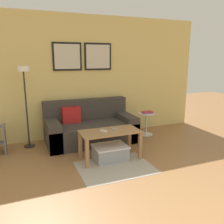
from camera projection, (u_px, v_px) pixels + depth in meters
wall_back at (80, 77)px, 5.01m from camera, size 5.60×0.09×2.55m
area_rug at (115, 167)px, 3.71m from camera, size 1.15×0.87×0.01m
couch at (90, 128)px, 4.84m from camera, size 1.77×0.89×0.83m
coffee_table at (110, 137)px, 3.96m from camera, size 1.00×0.49×0.49m
storage_bin at (110, 152)px, 3.99m from camera, size 0.57×0.43×0.24m
floor_lamp at (25, 89)px, 4.22m from camera, size 0.20×0.43×1.54m
side_table at (146, 122)px, 5.25m from camera, size 0.35×0.35×0.49m
book_stack at (147, 112)px, 5.20m from camera, size 0.23×0.20×0.04m
remote_control at (114, 129)px, 4.02m from camera, size 0.09×0.15×0.02m
cell_phone at (104, 131)px, 3.94m from camera, size 0.12×0.15×0.01m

